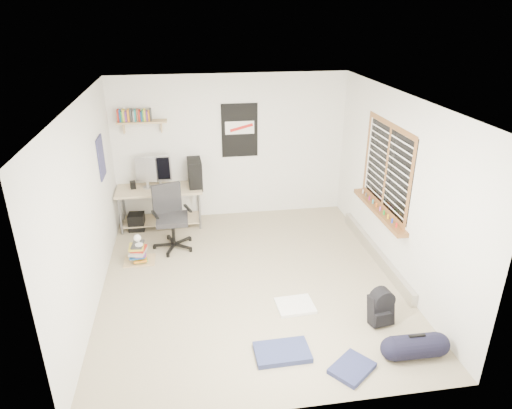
{
  "coord_description": "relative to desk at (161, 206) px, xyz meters",
  "views": [
    {
      "loc": [
        -0.75,
        -5.34,
        3.51
      ],
      "look_at": [
        0.11,
        0.19,
        1.06
      ],
      "focal_mm": 32.0,
      "sensor_mm": 36.0,
      "label": 1
    }
  ],
  "objects": [
    {
      "name": "floor",
      "position": [
        1.26,
        -1.95,
        -0.37
      ],
      "size": [
        4.0,
        4.5,
        0.01
      ],
      "primitive_type": "cube",
      "color": "gray",
      "rests_on": "ground"
    },
    {
      "name": "ceiling",
      "position": [
        1.26,
        -1.95,
        2.14
      ],
      "size": [
        4.0,
        4.5,
        0.01
      ],
      "primitive_type": "cube",
      "color": "white",
      "rests_on": "ground"
    },
    {
      "name": "back_wall",
      "position": [
        1.26,
        0.3,
        0.89
      ],
      "size": [
        4.0,
        0.01,
        2.5
      ],
      "primitive_type": "cube",
      "color": "silver",
      "rests_on": "ground"
    },
    {
      "name": "left_wall",
      "position": [
        -0.74,
        -1.95,
        0.89
      ],
      "size": [
        0.01,
        4.5,
        2.5
      ],
      "primitive_type": "cube",
      "color": "silver",
      "rests_on": "ground"
    },
    {
      "name": "right_wall",
      "position": [
        3.27,
        -1.95,
        0.89
      ],
      "size": [
        0.01,
        4.5,
        2.5
      ],
      "primitive_type": "cube",
      "color": "silver",
      "rests_on": "ground"
    },
    {
      "name": "desk",
      "position": [
        0.0,
        0.0,
        0.0
      ],
      "size": [
        1.52,
        0.91,
        0.65
      ],
      "primitive_type": "cube",
      "rotation": [
        0.0,
        0.0,
        -0.22
      ],
      "color": "tan",
      "rests_on": "floor"
    },
    {
      "name": "monitor_left",
      "position": [
        -0.19,
        0.05,
        0.49
      ],
      "size": [
        0.38,
        0.22,
        0.41
      ],
      "primitive_type": "cube",
      "rotation": [
        0.0,
        0.0,
        -0.36
      ],
      "color": "#97989C",
      "rests_on": "desk"
    },
    {
      "name": "monitor_right",
      "position": [
        0.02,
        0.05,
        0.5
      ],
      "size": [
        0.4,
        0.11,
        0.43
      ],
      "primitive_type": "cube",
      "rotation": [
        0.0,
        0.0,
        0.04
      ],
      "color": "#AFADB3",
      "rests_on": "desk"
    },
    {
      "name": "pc_tower",
      "position": [
        0.61,
        0.05,
        0.53
      ],
      "size": [
        0.24,
        0.48,
        0.49
      ],
      "primitive_type": "cube",
      "rotation": [
        0.0,
        0.0,
        0.04
      ],
      "color": "black",
      "rests_on": "desk"
    },
    {
      "name": "keyboard",
      "position": [
        -0.06,
        -0.16,
        0.29
      ],
      "size": [
        0.4,
        0.21,
        0.02
      ],
      "primitive_type": "cube",
      "rotation": [
        0.0,
        0.0,
        -0.23
      ],
      "color": "black",
      "rests_on": "desk"
    },
    {
      "name": "speaker_left",
      "position": [
        -0.43,
        0.05,
        0.37
      ],
      "size": [
        0.1,
        0.1,
        0.17
      ],
      "primitive_type": "cube",
      "rotation": [
        0.0,
        0.0,
        0.24
      ],
      "color": "black",
      "rests_on": "desk"
    },
    {
      "name": "speaker_right",
      "position": [
        0.25,
        -0.23,
        0.37
      ],
      "size": [
        0.12,
        0.12,
        0.18
      ],
      "primitive_type": "cube",
      "rotation": [
        0.0,
        0.0,
        -0.4
      ],
      "color": "black",
      "rests_on": "desk"
    },
    {
      "name": "office_chair",
      "position": [
        0.21,
        -0.84,
        0.12
      ],
      "size": [
        0.83,
        0.83,
        1.01
      ],
      "primitive_type": "cube",
      "rotation": [
        0.0,
        0.0,
        0.32
      ],
      "color": "black",
      "rests_on": "floor"
    },
    {
      "name": "wall_shelf",
      "position": [
        -0.19,
        0.19,
        1.42
      ],
      "size": [
        0.8,
        0.22,
        0.24
      ],
      "primitive_type": "cube",
      "color": "tan",
      "rests_on": "back_wall"
    },
    {
      "name": "poster_back_wall",
      "position": [
        1.41,
        0.28,
        1.19
      ],
      "size": [
        0.62,
        0.03,
        0.92
      ],
      "primitive_type": "cube",
      "color": "black",
      "rests_on": "back_wall"
    },
    {
      "name": "poster_left_wall",
      "position": [
        -0.72,
        -0.75,
        1.14
      ],
      "size": [
        0.02,
        0.42,
        0.6
      ],
      "primitive_type": "cube",
      "color": "navy",
      "rests_on": "left_wall"
    },
    {
      "name": "window",
      "position": [
        3.21,
        -1.65,
        1.08
      ],
      "size": [
        0.1,
        1.5,
        1.26
      ],
      "primitive_type": "cube",
      "color": "brown",
      "rests_on": "right_wall"
    },
    {
      "name": "baseboard_heater",
      "position": [
        3.22,
        -1.65,
        -0.28
      ],
      "size": [
        0.08,
        2.5,
        0.18
      ],
      "primitive_type": "cube",
      "color": "#B7B2A8",
      "rests_on": "floor"
    },
    {
      "name": "backpack",
      "position": [
        2.66,
        -3.13,
        -0.16
      ],
      "size": [
        0.3,
        0.26,
        0.37
      ],
      "primitive_type": "cube",
      "rotation": [
        0.0,
        0.0,
        0.14
      ],
      "color": "black",
      "rests_on": "floor"
    },
    {
      "name": "duffel_bag",
      "position": [
        2.81,
        -3.72,
        -0.22
      ],
      "size": [
        0.27,
        0.27,
        0.52
      ],
      "primitive_type": "cylinder",
      "rotation": [
        0.0,
        0.0,
        -0.01
      ],
      "color": "black",
      "rests_on": "floor"
    },
    {
      "name": "tshirt",
      "position": [
        1.73,
        -2.66,
        -0.34
      ],
      "size": [
        0.48,
        0.42,
        0.04
      ],
      "primitive_type": "cube",
      "rotation": [
        0.0,
        0.0,
        0.05
      ],
      "color": "silver",
      "rests_on": "floor"
    },
    {
      "name": "jeans_a",
      "position": [
        1.4,
        -3.47,
        -0.34
      ],
      "size": [
        0.6,
        0.39,
        0.07
      ],
      "primitive_type": "cube",
      "rotation": [
        0.0,
        0.0,
        0.02
      ],
      "color": "navy",
      "rests_on": "floor"
    },
    {
      "name": "jeans_b",
      "position": [
        2.07,
        -3.81,
        -0.34
      ],
      "size": [
        0.56,
        0.54,
        0.06
      ],
      "primitive_type": "cube",
      "rotation": [
        0.0,
        0.0,
        0.66
      ],
      "color": "navy",
      "rests_on": "floor"
    },
    {
      "name": "book_stack",
      "position": [
        -0.3,
        -1.19,
        -0.21
      ],
      "size": [
        0.54,
        0.47,
        0.33
      ],
      "primitive_type": "cube",
      "rotation": [
        0.0,
        0.0,
        0.15
      ],
      "color": "olive",
      "rests_on": "floor"
    },
    {
      "name": "desk_lamp",
      "position": [
        -0.28,
        -1.21,
        0.02
      ],
      "size": [
        0.17,
        0.22,
        0.19
      ],
      "primitive_type": "cube",
      "rotation": [
        0.0,
        0.0,
        0.33
      ],
      "color": "silver",
      "rests_on": "book_stack"
    },
    {
      "name": "subwoofer",
      "position": [
        -0.42,
        -0.11,
        -0.22
      ],
      "size": [
        0.27,
        0.27,
        0.29
      ],
      "primitive_type": "cube",
      "rotation": [
        0.0,
        0.0,
        -0.05
      ],
      "color": "black",
      "rests_on": "floor"
    }
  ]
}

